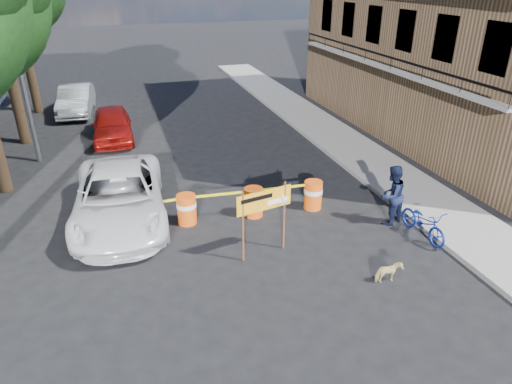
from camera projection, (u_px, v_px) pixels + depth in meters
ground at (261, 272)px, 11.28m from camera, size 120.00×120.00×0.00m
sidewalk_east at (363, 156)px, 18.06m from camera, size 2.40×40.00×0.15m
streetlamp at (16, 45)px, 15.92m from camera, size 1.25×0.18×8.00m
barrel_far_left at (103, 223)px, 12.53m from camera, size 0.58×0.58×0.90m
barrel_mid_left at (187, 209)px, 13.26m from camera, size 0.58×0.58×0.90m
barrel_mid_right at (254, 201)px, 13.67m from camera, size 0.58×0.58×0.90m
barrel_far_right at (313, 194)px, 14.11m from camera, size 0.58×0.58×0.90m
detour_sign at (272, 204)px, 11.43m from camera, size 1.50×0.43×1.97m
pedestrian at (392, 195)px, 13.08m from camera, size 1.07×0.97×1.80m
bicycle at (426, 209)px, 12.39m from camera, size 0.67×0.95×1.75m
dog at (389, 273)px, 10.79m from camera, size 0.65×0.32×0.54m
suv_white at (119, 197)px, 13.29m from camera, size 2.86×5.66×1.54m
sedan_red at (112, 124)px, 19.81m from camera, size 1.64×4.08×1.39m
sedan_silver at (76, 100)px, 23.49m from camera, size 1.85×4.46×1.44m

